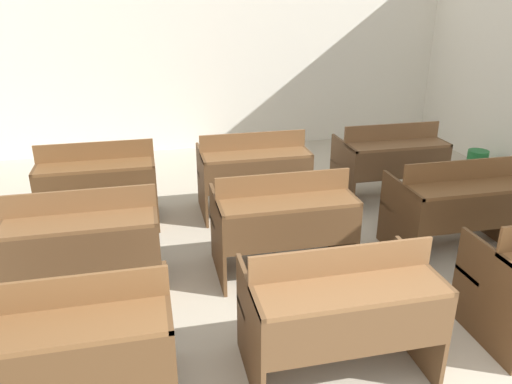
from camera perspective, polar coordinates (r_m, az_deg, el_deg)
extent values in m
cube|color=white|center=(7.44, -4.98, 15.29)|extent=(7.03, 0.06, 2.71)
cube|color=white|center=(7.71, 23.98, 15.58)|extent=(0.06, 2.12, 1.37)
cube|color=brown|center=(3.02, -9.66, -16.70)|extent=(0.03, 0.69, 0.70)
cube|color=brown|center=(2.72, -21.65, -14.23)|extent=(1.11, 0.33, 0.03)
cube|color=brown|center=(2.71, -21.57, -19.11)|extent=(1.05, 0.02, 0.31)
cube|color=brown|center=(2.80, -21.53, -10.65)|extent=(1.11, 0.02, 0.18)
cube|color=brown|center=(3.20, -19.98, -14.35)|extent=(1.11, 0.27, 0.03)
cube|color=brown|center=(3.35, -19.40, -17.82)|extent=(1.05, 0.04, 0.04)
cube|color=brown|center=(3.05, -0.70, -15.85)|extent=(0.03, 0.69, 0.70)
cube|color=brown|center=(3.40, 17.91, -12.64)|extent=(0.03, 0.69, 0.70)
cube|color=brown|center=(2.86, 10.91, -10.99)|extent=(1.11, 0.33, 0.03)
cube|color=brown|center=(2.85, 11.91, -15.54)|extent=(1.05, 0.02, 0.31)
cube|color=brown|center=(2.93, 9.86, -7.70)|extent=(1.11, 0.02, 0.18)
cube|color=brown|center=(3.32, 7.88, -11.64)|extent=(1.11, 0.27, 0.03)
cube|color=brown|center=(3.47, 7.65, -15.09)|extent=(1.05, 0.04, 0.04)
cube|color=brown|center=(3.68, 24.86, -10.86)|extent=(0.03, 0.69, 0.70)
cube|color=brown|center=(4.20, -26.16, -6.97)|extent=(0.03, 0.69, 0.70)
cube|color=brown|center=(4.06, -11.15, -5.93)|extent=(0.03, 0.69, 0.70)
cube|color=brown|center=(3.79, -19.61, -3.34)|extent=(1.11, 0.33, 0.03)
cube|color=brown|center=(3.72, -19.51, -6.75)|extent=(1.05, 0.02, 0.31)
cube|color=brown|center=(3.89, -19.58, -1.00)|extent=(1.11, 0.02, 0.18)
cube|color=brown|center=(4.26, -18.61, -4.65)|extent=(1.11, 0.27, 0.03)
cube|color=brown|center=(4.37, -18.21, -7.58)|extent=(1.05, 0.04, 0.04)
cube|color=brown|center=(4.10, -4.39, -5.21)|extent=(0.03, 0.69, 0.70)
cube|color=brown|center=(4.37, 9.82, -3.71)|extent=(0.03, 0.69, 0.70)
cube|color=brown|center=(3.91, 3.75, -1.24)|extent=(1.11, 0.33, 0.03)
cube|color=brown|center=(3.84, 4.33, -4.49)|extent=(1.05, 0.02, 0.31)
cube|color=brown|center=(4.01, 3.16, 0.98)|extent=(1.11, 0.02, 0.18)
cube|color=brown|center=(4.37, 2.22, -2.74)|extent=(1.11, 0.27, 0.03)
cube|color=brown|center=(4.48, 2.17, -5.65)|extent=(1.05, 0.04, 0.04)
cube|color=#54371E|center=(4.56, 15.97, -3.14)|extent=(0.03, 0.69, 0.70)
cube|color=#54371E|center=(5.15, 26.67, -1.78)|extent=(0.03, 0.69, 0.70)
cube|color=brown|center=(4.58, 23.44, 0.48)|extent=(1.11, 0.33, 0.03)
cube|color=#54371E|center=(4.52, 24.22, -2.26)|extent=(1.05, 0.02, 0.31)
cube|color=brown|center=(4.66, 22.55, 2.35)|extent=(1.11, 0.02, 0.18)
cube|color=brown|center=(4.98, 20.41, -0.99)|extent=(1.11, 0.27, 0.03)
cube|color=#54371E|center=(5.07, 20.04, -3.60)|extent=(1.05, 0.04, 0.04)
cube|color=#52361D|center=(5.31, -23.18, -0.48)|extent=(0.03, 0.69, 0.70)
cube|color=#52361D|center=(5.21, -11.46, 0.49)|extent=(0.03, 0.69, 0.70)
cube|color=brown|center=(4.95, -17.94, 2.82)|extent=(1.11, 0.33, 0.03)
cube|color=#52361D|center=(4.86, -17.83, 0.32)|extent=(1.05, 0.02, 0.31)
cube|color=brown|center=(5.07, -17.95, 4.48)|extent=(1.11, 0.02, 0.18)
cube|color=brown|center=(5.41, -17.29, 1.26)|extent=(1.11, 0.27, 0.03)
cube|color=#52361D|center=(5.50, -17.00, -1.18)|extent=(1.05, 0.04, 0.04)
cube|color=brown|center=(5.23, -6.18, 0.94)|extent=(0.03, 0.69, 0.70)
cube|color=brown|center=(5.45, 5.19, 1.84)|extent=(0.03, 0.69, 0.70)
cube|color=brown|center=(5.04, 0.05, 4.25)|extent=(1.11, 0.33, 0.03)
cube|color=brown|center=(4.95, 0.45, 1.82)|extent=(1.05, 0.02, 0.31)
cube|color=brown|center=(5.15, -0.33, 5.86)|extent=(1.11, 0.02, 0.18)
cube|color=brown|center=(5.49, -0.85, 2.60)|extent=(1.11, 0.27, 0.03)
cube|color=brown|center=(5.58, -0.84, 0.18)|extent=(1.05, 0.04, 0.04)
cube|color=brown|center=(5.62, 9.84, 2.23)|extent=(0.03, 0.69, 0.70)
cube|color=brown|center=(6.10, 19.31, 2.90)|extent=(0.03, 0.69, 0.70)
cube|color=brown|center=(5.59, 15.92, 5.20)|extent=(1.11, 0.33, 0.03)
cube|color=brown|center=(5.51, 16.48, 3.02)|extent=(1.05, 0.02, 0.31)
cube|color=brown|center=(5.70, 15.30, 6.66)|extent=(1.11, 0.02, 0.18)
cube|color=brown|center=(6.01, 13.91, 3.65)|extent=(1.11, 0.27, 0.03)
cube|color=brown|center=(6.09, 13.70, 1.42)|extent=(1.05, 0.04, 0.04)
cylinder|color=#1E6B33|center=(7.12, 23.93, 3.20)|extent=(0.26, 0.26, 0.30)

